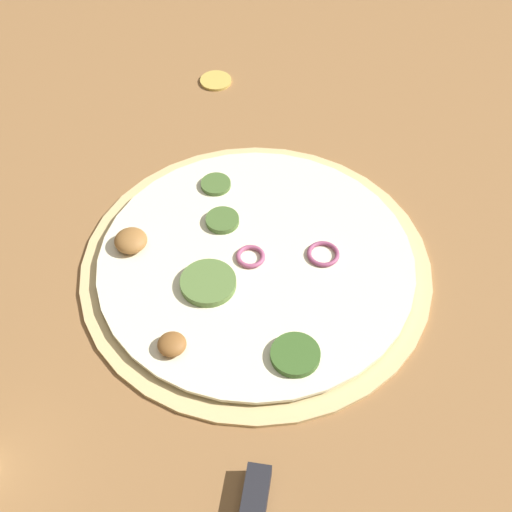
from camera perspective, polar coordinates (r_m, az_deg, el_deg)
name	(u,v)px	position (r m, az deg, el deg)	size (l,w,h in m)	color
ground_plane	(256,267)	(0.73, 0.00, -0.92)	(3.00, 3.00, 0.00)	olive
pizza	(254,264)	(0.72, -0.20, -0.68)	(0.36, 0.36, 0.03)	#D6B77A
loose_cap	(216,80)	(0.96, -3.24, 13.91)	(0.04, 0.04, 0.01)	gold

